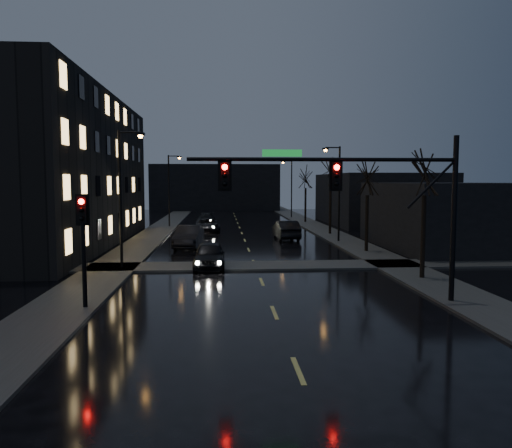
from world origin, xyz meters
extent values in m
plane|color=black|center=(0.00, 0.00, 0.00)|extent=(160.00, 160.00, 0.00)
cube|color=#2D2D2B|center=(-8.50, 35.00, 0.06)|extent=(3.00, 140.00, 0.12)
cube|color=#2D2D2B|center=(8.50, 35.00, 0.06)|extent=(3.00, 140.00, 0.12)
cube|color=#2D2D2B|center=(0.00, 18.50, 0.06)|extent=(40.00, 3.00, 0.12)
cube|color=black|center=(-16.50, 30.00, 6.00)|extent=(12.00, 30.00, 12.00)
cube|color=black|center=(15.50, 26.00, 2.50)|extent=(10.00, 14.00, 5.00)
cube|color=black|center=(17.00, 48.00, 3.00)|extent=(12.00, 18.00, 6.00)
cube|color=black|center=(-3.00, 78.00, 4.00)|extent=(22.00, 10.00, 8.00)
cylinder|color=black|center=(7.60, 9.00, 3.50)|extent=(0.22, 0.22, 7.00)
cylinder|color=black|center=(2.10, 9.00, 6.00)|extent=(11.00, 0.16, 0.16)
cylinder|color=black|center=(6.60, 9.00, 5.00)|extent=(2.05, 0.10, 2.05)
cube|color=#0C591E|center=(0.40, 9.00, 6.25)|extent=(1.60, 0.04, 0.28)
cube|color=black|center=(-1.90, 9.00, 5.35)|extent=(0.35, 0.28, 1.05)
sphere|color=#FF0705|center=(-1.90, 8.84, 5.68)|extent=(0.22, 0.22, 0.22)
cube|color=black|center=(2.60, 9.00, 5.35)|extent=(0.35, 0.28, 1.05)
sphere|color=#FF0705|center=(2.60, 8.84, 5.68)|extent=(0.22, 0.22, 0.22)
cylinder|color=black|center=(-7.50, 9.00, 2.20)|extent=(0.18, 0.18, 4.40)
cube|color=black|center=(-7.50, 9.00, 4.00)|extent=(0.35, 0.28, 1.05)
sphere|color=#FF0705|center=(-7.50, 8.84, 4.33)|extent=(0.22, 0.22, 0.22)
cylinder|color=black|center=(8.40, 14.00, 2.20)|extent=(0.24, 0.24, 4.40)
cylinder|color=black|center=(8.40, 24.00, 2.06)|extent=(0.24, 0.24, 4.12)
cylinder|color=black|center=(8.40, 36.00, 2.34)|extent=(0.24, 0.24, 4.68)
cylinder|color=black|center=(8.40, 50.00, 2.15)|extent=(0.24, 0.24, 4.29)
cylinder|color=black|center=(-7.80, 18.00, 4.00)|extent=(0.16, 0.16, 8.00)
cylinder|color=black|center=(-7.20, 18.00, 7.90)|extent=(1.20, 0.10, 0.10)
cube|color=black|center=(-6.60, 18.00, 7.80)|extent=(0.50, 0.25, 0.15)
sphere|color=#FF9632|center=(-6.60, 18.00, 7.70)|extent=(0.28, 0.28, 0.28)
cylinder|color=black|center=(-7.80, 45.00, 4.00)|extent=(0.16, 0.16, 8.00)
cylinder|color=black|center=(-7.20, 45.00, 7.90)|extent=(1.20, 0.10, 0.10)
cube|color=black|center=(-6.60, 45.00, 7.80)|extent=(0.50, 0.25, 0.15)
sphere|color=#FF9632|center=(-6.60, 45.00, 7.70)|extent=(0.28, 0.28, 0.28)
cylinder|color=black|center=(7.80, 30.00, 4.00)|extent=(0.16, 0.16, 8.00)
cylinder|color=black|center=(7.20, 30.00, 7.90)|extent=(1.20, 0.10, 0.10)
cube|color=black|center=(6.60, 30.00, 7.80)|extent=(0.50, 0.25, 0.15)
sphere|color=#FF9632|center=(6.60, 30.00, 7.70)|extent=(0.28, 0.28, 0.28)
cylinder|color=black|center=(7.80, 58.00, 4.00)|extent=(0.16, 0.16, 8.00)
cylinder|color=black|center=(7.20, 58.00, 7.90)|extent=(1.20, 0.10, 0.10)
cube|color=black|center=(6.60, 58.00, 7.80)|extent=(0.50, 0.25, 0.15)
sphere|color=#FF9632|center=(6.60, 58.00, 7.70)|extent=(0.28, 0.28, 0.28)
imported|color=black|center=(-2.77, 18.41, 0.77)|extent=(1.85, 4.54, 1.54)
imported|color=black|center=(-4.54, 27.53, 0.86)|extent=(2.23, 5.32, 1.71)
imported|color=black|center=(-3.39, 39.70, 0.69)|extent=(2.66, 5.10, 1.37)
imported|color=black|center=(-3.83, 47.94, 0.68)|extent=(2.18, 4.77, 1.35)
imported|color=black|center=(3.68, 32.44, 0.84)|extent=(2.01, 5.18, 1.68)
camera|label=1|loc=(-2.07, -11.02, 5.12)|focal=35.00mm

